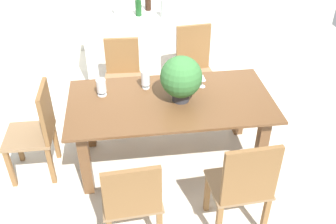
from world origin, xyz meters
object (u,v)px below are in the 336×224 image
Objects in this scene: chair_near_left at (132,199)px; crystal_vase_left at (146,78)px; chair_far_right at (195,65)px; chair_far_left at (123,74)px; wine_bottle_amber at (116,8)px; chair_near_right at (244,185)px; wine_glass at (203,78)px; chair_head_end at (38,128)px; kitchen_counter at (154,45)px; wine_bottle_green at (138,7)px; wine_bottle_tall at (164,8)px; dining_table at (171,112)px; crystal_vase_center_near at (101,87)px; wine_bottle_clear at (148,1)px; flower_centerpiece at (181,78)px.

crystal_vase_left is (0.22, 1.24, 0.34)m from chair_near_left.
chair_far_right is 5.37× the size of crystal_vase_left.
chair_far_left is at bearing -93.47° from chair_near_left.
chair_near_right is at bearing -72.22° from wine_bottle_amber.
crystal_vase_left is 1.64m from wine_bottle_amber.
chair_head_end is at bearing -172.95° from wine_glass.
chair_far_right reaches higher than crystal_vase_left.
chair_far_left is at bearing -118.50° from kitchen_counter.
chair_near_right is 0.96× the size of chair_far_right.
wine_bottle_green reaches higher than chair_far_left.
wine_bottle_tall is (0.11, -0.18, 0.58)m from kitchen_counter.
chair_head_end is at bearing -154.60° from chair_far_right.
wine_bottle_amber is 0.30m from wine_bottle_green.
chair_head_end is 1.14m from crystal_vase_left.
dining_table is 0.47m from wine_glass.
dining_table is 1.96m from wine_bottle_amber.
chair_far_right is at bearing 49.09° from crystal_vase_left.
wine_bottle_tall is at bearing -86.53° from chair_near_right.
wine_bottle_green reaches higher than chair_far_right.
wine_bottle_tall is at bearing 108.44° from chair_far_right.
wine_bottle_green is (0.04, 1.53, 0.17)m from crystal_vase_left.
wine_bottle_green is at bearing 73.47° from crystal_vase_center_near.
crystal_vase_center_near is 1.86m from kitchen_counter.
wine_bottle_tall reaches higher than wine_glass.
kitchen_counter is 6.63× the size of wine_bottle_tall.
chair_head_end reaches higher than kitchen_counter.
wine_glass is (0.79, 1.19, 0.33)m from chair_near_left.
crystal_vase_center_near is at bearing -83.04° from chair_near_left.
chair_near_left is at bearing -97.78° from wine_bottle_clear.
wine_glass is at bearing -100.87° from chair_far_right.
wine_bottle_clear reaches higher than wine_bottle_amber.
wine_bottle_green is (-0.20, -0.07, 0.57)m from kitchen_counter.
wine_bottle_clear is (-0.47, 0.97, 0.48)m from chair_far_right.
crystal_vase_center_near reaches higher than chair_near_left.
chair_near_left is 2.90m from wine_bottle_amber.
chair_head_end is at bearing -127.27° from chair_far_left.
chair_near_right is 7.02× the size of wine_glass.
chair_far_left is 0.92× the size of chair_near_right.
chair_far_left is 2.04× the size of flower_centerpiece.
chair_near_right is 3.04m from wine_bottle_amber.
crystal_vase_center_near is at bearing -101.73° from chair_far_left.
wine_bottle_tall reaches higher than chair_near_right.
crystal_vase_left reaches higher than kitchen_counter.
chair_near_left is (-0.44, -0.99, -0.09)m from dining_table.
wine_bottle_clear is at bearing 121.13° from wine_bottle_tall.
chair_near_right is 5.85× the size of crystal_vase_center_near.
wine_bottle_green is at bearing 98.60° from flower_centerpiece.
dining_table is 2.01× the size of chair_head_end.
chair_near_left is 2.78m from wine_bottle_tall.
wine_bottle_tall is (0.32, -0.10, 0.01)m from wine_bottle_green.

